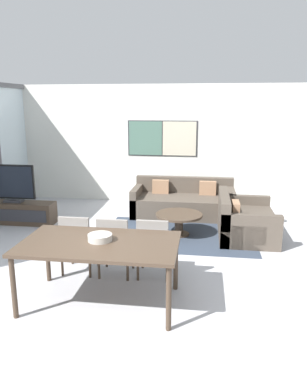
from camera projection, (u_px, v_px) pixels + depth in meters
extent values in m
plane|color=#B2B2B7|center=(83.00, 330.00, 3.99)|extent=(24.00, 24.00, 0.00)
cube|color=silver|center=(153.00, 144.00, 8.95)|extent=(7.45, 0.06, 2.80)
cube|color=#2D2D33|center=(162.00, 138.00, 8.85)|extent=(1.65, 0.01, 0.84)
cube|color=#4C7060|center=(146.00, 138.00, 8.90)|extent=(0.79, 0.02, 0.80)
cube|color=beige|center=(179.00, 139.00, 8.79)|extent=(0.79, 0.02, 0.80)
cube|color=#333D4C|center=(179.00, 235.00, 6.89)|extent=(2.74, 1.86, 0.01)
cube|color=#423326|center=(15.00, 212.00, 7.54)|extent=(1.64, 0.40, 0.43)
cube|color=#2D2D33|center=(10.00, 215.00, 7.33)|extent=(1.51, 0.01, 0.24)
cube|color=#2D2D33|center=(14.00, 201.00, 7.48)|extent=(0.36, 0.20, 0.05)
cube|color=#2D2D33|center=(14.00, 198.00, 7.46)|extent=(0.06, 0.03, 0.08)
cube|color=black|center=(12.00, 182.00, 7.39)|extent=(0.93, 0.04, 0.69)
cube|color=black|center=(12.00, 182.00, 7.37)|extent=(0.86, 0.01, 0.62)
cube|color=#51473D|center=(183.00, 206.00, 8.03)|extent=(2.15, 0.99, 0.42)
cube|color=#51473D|center=(184.00, 194.00, 8.39)|extent=(2.15, 0.16, 0.77)
cube|color=#51473D|center=(137.00, 200.00, 8.14)|extent=(0.14, 0.99, 0.60)
cube|color=#51473D|center=(231.00, 204.00, 7.87)|extent=(0.14, 0.99, 0.60)
cube|color=#9E7556|center=(161.00, 187.00, 8.24)|extent=(0.36, 0.12, 0.30)
cube|color=#9E7556|center=(208.00, 188.00, 8.10)|extent=(0.36, 0.12, 0.30)
cube|color=#51473D|center=(246.00, 225.00, 6.79)|extent=(0.99, 1.45, 0.42)
cube|color=#51473D|center=(224.00, 215.00, 6.80)|extent=(0.16, 1.45, 0.77)
cube|color=#51473D|center=(251.00, 232.00, 6.14)|extent=(0.99, 0.14, 0.60)
cube|color=#51473D|center=(243.00, 210.00, 7.40)|extent=(0.99, 0.14, 0.60)
cube|color=#9E7556|center=(236.00, 210.00, 6.43)|extent=(0.12, 0.36, 0.30)
cylinder|color=#423326|center=(179.00, 234.00, 6.89)|extent=(0.38, 0.38, 0.03)
cylinder|color=#423326|center=(179.00, 225.00, 6.85)|extent=(0.15, 0.15, 0.36)
cylinder|color=#423326|center=(179.00, 215.00, 6.80)|extent=(0.85, 0.85, 0.04)
cube|color=#423326|center=(99.00, 244.00, 4.38)|extent=(1.85, 1.04, 0.04)
cylinder|color=#423326|center=(14.00, 288.00, 4.15)|extent=(0.06, 0.06, 0.74)
cylinder|color=#423326|center=(169.00, 299.00, 3.91)|extent=(0.06, 0.06, 0.74)
cylinder|color=#423326|center=(48.00, 255.00, 5.03)|extent=(0.06, 0.06, 0.74)
cylinder|color=#423326|center=(176.00, 263.00, 4.80)|extent=(0.06, 0.06, 0.74)
cube|color=gray|center=(80.00, 243.00, 5.33)|extent=(0.46, 0.46, 0.06)
cube|color=gray|center=(74.00, 232.00, 5.08)|extent=(0.42, 0.05, 0.42)
cylinder|color=#423326|center=(62.00, 263.00, 5.21)|extent=(0.04, 0.04, 0.39)
cylinder|color=#423326|center=(90.00, 264.00, 5.16)|extent=(0.04, 0.04, 0.39)
cylinder|color=#423326|center=(72.00, 252.00, 5.60)|extent=(0.04, 0.04, 0.39)
cylinder|color=#423326|center=(98.00, 253.00, 5.55)|extent=(0.04, 0.04, 0.39)
cube|color=gray|center=(116.00, 246.00, 5.23)|extent=(0.46, 0.46, 0.06)
cube|color=gray|center=(112.00, 235.00, 4.98)|extent=(0.42, 0.05, 0.42)
cylinder|color=#423326|center=(99.00, 266.00, 5.12)|extent=(0.04, 0.04, 0.39)
cylinder|color=#423326|center=(127.00, 267.00, 5.07)|extent=(0.04, 0.04, 0.39)
cylinder|color=#423326|center=(106.00, 254.00, 5.50)|extent=(0.04, 0.04, 0.39)
cylinder|color=#423326|center=(133.00, 256.00, 5.45)|extent=(0.04, 0.04, 0.39)
cube|color=gray|center=(154.00, 247.00, 5.19)|extent=(0.46, 0.46, 0.06)
cube|color=gray|center=(152.00, 236.00, 4.94)|extent=(0.42, 0.05, 0.42)
cylinder|color=#423326|center=(138.00, 267.00, 5.08)|extent=(0.04, 0.04, 0.39)
cylinder|color=#423326|center=(167.00, 269.00, 5.02)|extent=(0.04, 0.04, 0.39)
cylinder|color=#423326|center=(143.00, 255.00, 5.46)|extent=(0.04, 0.04, 0.39)
cylinder|color=#423326|center=(170.00, 257.00, 5.41)|extent=(0.04, 0.04, 0.39)
cylinder|color=#B7B2A8|center=(100.00, 237.00, 4.41)|extent=(0.29, 0.29, 0.08)
torus|color=#B7B2A8|center=(100.00, 235.00, 4.41)|extent=(0.29, 0.29, 0.02)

